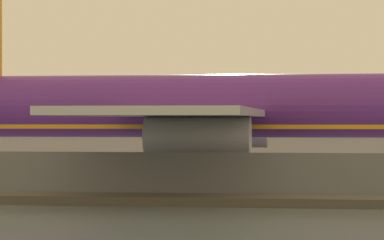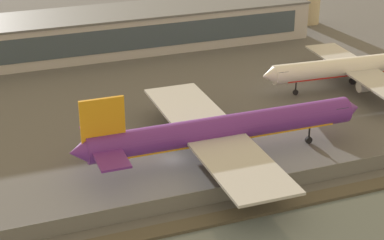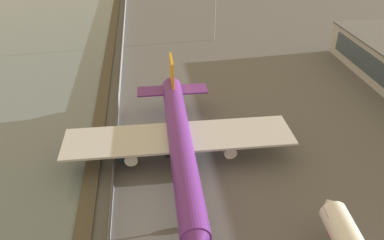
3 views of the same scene
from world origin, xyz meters
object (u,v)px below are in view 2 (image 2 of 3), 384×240
(cargo_jet_purple, at_px, (220,130))
(ops_van, at_px, (364,66))
(passenger_jet_white_red, at_px, (352,67))
(baggage_tug, at_px, (236,184))

(cargo_jet_purple, height_order, ops_van, cargo_jet_purple)
(cargo_jet_purple, height_order, passenger_jet_white_red, cargo_jet_purple)
(baggage_tug, bearing_deg, passenger_jet_white_red, 36.28)
(cargo_jet_purple, relative_size, ops_van, 10.02)
(baggage_tug, distance_m, ops_van, 64.35)
(baggage_tug, relative_size, ops_van, 0.66)
(baggage_tug, height_order, ops_van, ops_van)
(cargo_jet_purple, relative_size, baggage_tug, 15.15)
(passenger_jet_white_red, distance_m, baggage_tug, 52.16)
(baggage_tug, xyz_separation_m, ops_van, (51.21, 38.97, 0.47))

